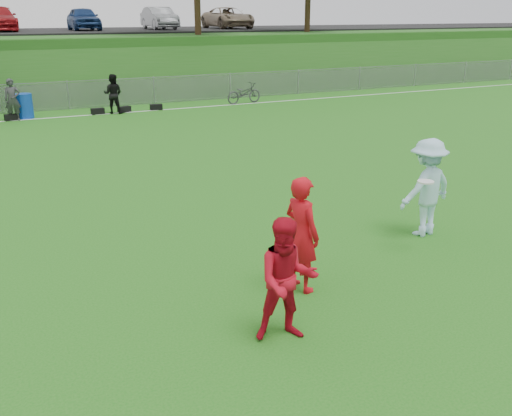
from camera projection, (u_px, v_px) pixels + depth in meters
ground at (262, 293)px, 9.03m from camera, size 120.00×120.00×0.00m
sideline_far at (77, 116)px, 24.38m from camera, size 60.00×0.10×0.01m
fence at (68, 95)px, 25.87m from camera, size 58.00×0.06×1.30m
berm at (40, 59)px, 34.97m from camera, size 120.00×18.00×3.00m
parking_lot at (33, 31)px, 36.17m from camera, size 120.00×12.00×0.10m
car_row at (13, 19)px, 34.59m from camera, size 32.04×5.18×1.44m
gear_bags at (99, 111)px, 24.82m from camera, size 6.68×0.45×0.26m
player_red_left at (302, 234)px, 8.90m from camera, size 0.60×0.77×1.87m
player_red_center at (287, 280)px, 7.54m from camera, size 0.99×0.87×1.73m
player_blue at (426, 188)px, 11.14m from camera, size 1.34×0.89×1.94m
frisbee at (426, 182)px, 10.20m from camera, size 0.30×0.30×0.03m
recycling_bin at (24, 106)px, 23.71m from camera, size 0.74×0.74×1.02m
bicycle at (244, 93)px, 27.61m from camera, size 1.94×0.94×0.98m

